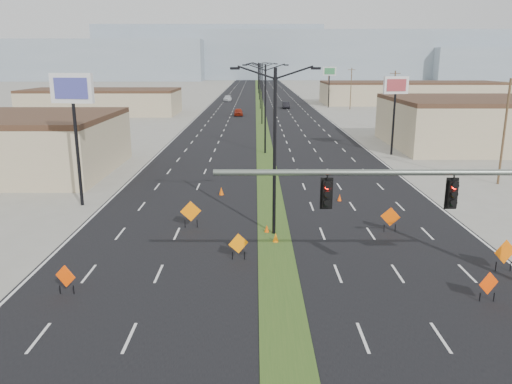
{
  "coord_description": "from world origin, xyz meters",
  "views": [
    {
      "loc": [
        -1.15,
        -17.15,
        10.32
      ],
      "look_at": [
        -1.11,
        10.04,
        3.2
      ],
      "focal_mm": 35.0,
      "sensor_mm": 36.0,
      "label": 1
    }
  ],
  "objects_px": {
    "streetlight_1": "(265,106)",
    "construction_sign_2": "(191,212)",
    "streetlight_0": "(275,147)",
    "construction_sign_4": "(489,285)",
    "streetlight_5": "(259,77)",
    "cone_0": "(267,229)",
    "car_far": "(228,98)",
    "pole_sign_east_far": "(329,74)",
    "streetlight_4": "(259,80)",
    "cone_1": "(276,238)",
    "streetlight_6": "(258,75)",
    "car_mid": "(286,105)",
    "construction_sign_0": "(66,277)",
    "cone_3": "(221,191)",
    "streetlight_2": "(262,92)",
    "pole_sign_west": "(73,99)",
    "construction_sign_5": "(505,253)",
    "signal_mast": "(498,204)",
    "construction_sign_3": "(390,218)",
    "construction_sign_1": "(238,244)",
    "car_left": "(238,112)",
    "pole_sign_east_near": "(396,92)",
    "cone_2": "(340,198)",
    "streetlight_3": "(260,84)"
  },
  "relations": [
    {
      "from": "cone_1",
      "to": "pole_sign_east_far",
      "type": "xyz_separation_m",
      "value": [
        15.73,
        88.9,
        7.19
      ]
    },
    {
      "from": "signal_mast",
      "to": "car_far",
      "type": "relative_size",
      "value": 3.28
    },
    {
      "from": "car_left",
      "to": "car_far",
      "type": "distance_m",
      "value": 37.81
    },
    {
      "from": "streetlight_0",
      "to": "construction_sign_4",
      "type": "distance_m",
      "value": 13.61
    },
    {
      "from": "construction_sign_5",
      "to": "cone_3",
      "type": "bearing_deg",
      "value": 119.54
    },
    {
      "from": "construction_sign_0",
      "to": "cone_3",
      "type": "bearing_deg",
      "value": 90.47
    },
    {
      "from": "construction_sign_0",
      "to": "streetlight_5",
      "type": "bearing_deg",
      "value": 105.35
    },
    {
      "from": "construction_sign_4",
      "to": "cone_3",
      "type": "distance_m",
      "value": 22.44
    },
    {
      "from": "signal_mast",
      "to": "streetlight_3",
      "type": "bearing_deg",
      "value": 95.2
    },
    {
      "from": "construction_sign_2",
      "to": "construction_sign_4",
      "type": "distance_m",
      "value": 17.63
    },
    {
      "from": "streetlight_5",
      "to": "pole_sign_west",
      "type": "height_order",
      "value": "streetlight_5"
    },
    {
      "from": "construction_sign_0",
      "to": "streetlight_4",
      "type": "bearing_deg",
      "value": 104.48
    },
    {
      "from": "construction_sign_0",
      "to": "construction_sign_1",
      "type": "bearing_deg",
      "value": 47.1
    },
    {
      "from": "construction_sign_0",
      "to": "cone_2",
      "type": "height_order",
      "value": "construction_sign_0"
    },
    {
      "from": "construction_sign_5",
      "to": "cone_0",
      "type": "relative_size",
      "value": 3.22
    },
    {
      "from": "streetlight_6",
      "to": "car_mid",
      "type": "bearing_deg",
      "value": -85.97
    },
    {
      "from": "construction_sign_3",
      "to": "car_mid",
      "type": "bearing_deg",
      "value": 108.15
    },
    {
      "from": "construction_sign_1",
      "to": "pole_sign_east_far",
      "type": "xyz_separation_m",
      "value": [
        17.83,
        91.52,
        6.62
      ]
    },
    {
      "from": "streetlight_2",
      "to": "cone_1",
      "type": "height_order",
      "value": "streetlight_2"
    },
    {
      "from": "streetlight_1",
      "to": "construction_sign_2",
      "type": "xyz_separation_m",
      "value": [
        -5.26,
        -26.79,
        -4.37
      ]
    },
    {
      "from": "streetlight_3",
      "to": "streetlight_4",
      "type": "relative_size",
      "value": 1.0
    },
    {
      "from": "streetlight_5",
      "to": "construction_sign_5",
      "type": "distance_m",
      "value": 146.22
    },
    {
      "from": "signal_mast",
      "to": "cone_3",
      "type": "relative_size",
      "value": 24.61
    },
    {
      "from": "car_left",
      "to": "pole_sign_west",
      "type": "bearing_deg",
      "value": -101.6
    },
    {
      "from": "construction_sign_3",
      "to": "streetlight_5",
      "type": "bearing_deg",
      "value": 110.15
    },
    {
      "from": "streetlight_4",
      "to": "pole_sign_east_far",
      "type": "height_order",
      "value": "streetlight_4"
    },
    {
      "from": "streetlight_3",
      "to": "construction_sign_2",
      "type": "relative_size",
      "value": 5.66
    },
    {
      "from": "streetlight_3",
      "to": "construction_sign_0",
      "type": "xyz_separation_m",
      "value": [
        -9.77,
        -92.23,
        -4.59
      ]
    },
    {
      "from": "construction_sign_0",
      "to": "streetlight_2",
      "type": "bearing_deg",
      "value": 100.47
    },
    {
      "from": "construction_sign_0",
      "to": "streetlight_6",
      "type": "bearing_deg",
      "value": 105.95
    },
    {
      "from": "car_left",
      "to": "car_mid",
      "type": "relative_size",
      "value": 0.98
    },
    {
      "from": "pole_sign_west",
      "to": "streetlight_2",
      "type": "bearing_deg",
      "value": 83.36
    },
    {
      "from": "construction_sign_5",
      "to": "cone_0",
      "type": "distance_m",
      "value": 13.28
    },
    {
      "from": "car_far",
      "to": "pole_sign_east_far",
      "type": "bearing_deg",
      "value": -38.57
    },
    {
      "from": "streetlight_6",
      "to": "construction_sign_1",
      "type": "bearing_deg",
      "value": -90.68
    },
    {
      "from": "streetlight_5",
      "to": "cone_0",
      "type": "xyz_separation_m",
      "value": [
        -0.43,
        -139.77,
        -5.15
      ]
    },
    {
      "from": "streetlight_5",
      "to": "construction_sign_4",
      "type": "bearing_deg",
      "value": -86.5
    },
    {
      "from": "car_mid",
      "to": "pole_sign_east_far",
      "type": "bearing_deg",
      "value": 10.0
    },
    {
      "from": "construction_sign_2",
      "to": "streetlight_4",
      "type": "bearing_deg",
      "value": 76.59
    },
    {
      "from": "construction_sign_5",
      "to": "streetlight_5",
      "type": "bearing_deg",
      "value": 78.51
    },
    {
      "from": "cone_0",
      "to": "car_far",
      "type": "bearing_deg",
      "value": 94.36
    },
    {
      "from": "streetlight_2",
      "to": "car_mid",
      "type": "height_order",
      "value": "streetlight_2"
    },
    {
      "from": "construction_sign_0",
      "to": "cone_3",
      "type": "distance_m",
      "value": 18.51
    },
    {
      "from": "car_left",
      "to": "car_mid",
      "type": "distance_m",
      "value": 18.83
    },
    {
      "from": "construction_sign_5",
      "to": "pole_sign_east_far",
      "type": "height_order",
      "value": "pole_sign_east_far"
    },
    {
      "from": "car_far",
      "to": "cone_2",
      "type": "distance_m",
      "value": 100.64
    },
    {
      "from": "streetlight_1",
      "to": "construction_sign_3",
      "type": "distance_m",
      "value": 28.91
    },
    {
      "from": "streetlight_2",
      "to": "cone_3",
      "type": "bearing_deg",
      "value": -94.72
    },
    {
      "from": "streetlight_2",
      "to": "construction_sign_1",
      "type": "distance_m",
      "value": 60.33
    },
    {
      "from": "construction_sign_0",
      "to": "pole_sign_east_near",
      "type": "xyz_separation_m",
      "value": [
        24.2,
        35.3,
        6.26
      ]
    }
  ]
}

